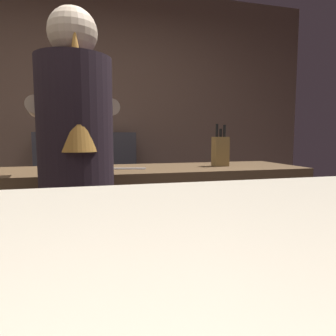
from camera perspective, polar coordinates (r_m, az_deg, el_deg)
name	(u,v)px	position (r m, az deg, el deg)	size (l,w,h in m)	color
wall_back	(87,115)	(3.43, -15.19, 9.68)	(5.20, 0.10, 2.70)	brown
prep_counter	(144,236)	(2.05, -4.55, -12.83)	(2.10, 0.60, 0.91)	brown
back_shelf	(88,189)	(3.19, -15.02, -3.93)	(0.96, 0.36, 1.16)	#333238
bartender	(77,166)	(1.46, -16.89, 0.29)	(0.46, 0.53, 1.69)	#362C40
knife_block	(220,151)	(2.09, 9.90, 3.26)	(0.10, 0.08, 0.29)	olive
mixing_bowl	(69,166)	(1.94, -18.25, 0.40)	(0.17, 0.17, 0.05)	#C95839
chefs_knife	(126,169)	(1.88, -7.90, -0.11)	(0.24, 0.03, 0.01)	silver
bottle_hot_sauce	(78,121)	(3.05, -16.64, 8.47)	(0.06, 0.06, 0.27)	red
bottle_vinegar	(93,125)	(3.22, -14.00, 7.88)	(0.06, 0.06, 0.19)	#D1C889
bottle_olive_oil	(53,125)	(3.09, -20.97, 7.71)	(0.06, 0.06, 0.19)	#CCC779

